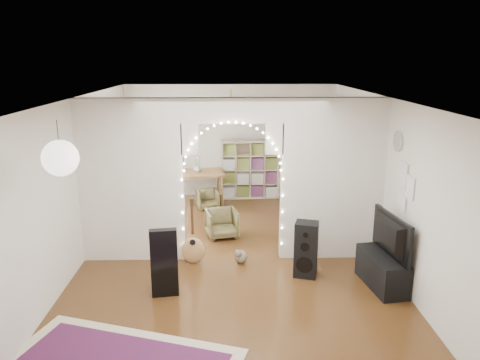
{
  "coord_description": "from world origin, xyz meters",
  "views": [
    {
      "loc": [
        -0.07,
        -7.43,
        3.32
      ],
      "look_at": [
        0.13,
        0.3,
        1.28
      ],
      "focal_mm": 35.0,
      "sensor_mm": 36.0,
      "label": 1
    }
  ],
  "objects_px": {
    "media_console": "(382,271)",
    "bookcase": "(250,169)",
    "acoustic_guitar": "(193,240)",
    "dining_chair_left": "(222,223)",
    "dining_chair_right": "(208,199)",
    "floor_speaker": "(306,249)",
    "dining_table": "(198,175)"
  },
  "relations": [
    {
      "from": "dining_chair_right",
      "to": "dining_table",
      "type": "bearing_deg",
      "value": 106.88
    },
    {
      "from": "acoustic_guitar",
      "to": "dining_chair_left",
      "type": "height_order",
      "value": "acoustic_guitar"
    },
    {
      "from": "dining_chair_left",
      "to": "dining_table",
      "type": "bearing_deg",
      "value": 91.81
    },
    {
      "from": "acoustic_guitar",
      "to": "dining_table",
      "type": "xyz_separation_m",
      "value": [
        -0.11,
        3.29,
        0.27
      ]
    },
    {
      "from": "floor_speaker",
      "to": "dining_chair_right",
      "type": "bearing_deg",
      "value": 131.94
    },
    {
      "from": "dining_table",
      "to": "dining_chair_left",
      "type": "relative_size",
      "value": 2.28
    },
    {
      "from": "media_console",
      "to": "dining_chair_right",
      "type": "relative_size",
      "value": 2.1
    },
    {
      "from": "dining_table",
      "to": "dining_chair_left",
      "type": "distance_m",
      "value": 2.23
    },
    {
      "from": "floor_speaker",
      "to": "acoustic_guitar",
      "type": "bearing_deg",
      "value": -179.85
    },
    {
      "from": "media_console",
      "to": "bookcase",
      "type": "xyz_separation_m",
      "value": [
        -1.74,
        4.63,
        0.45
      ]
    },
    {
      "from": "media_console",
      "to": "dining_chair_right",
      "type": "height_order",
      "value": "media_console"
    },
    {
      "from": "acoustic_guitar",
      "to": "dining_chair_right",
      "type": "distance_m",
      "value": 2.9
    },
    {
      "from": "acoustic_guitar",
      "to": "media_console",
      "type": "distance_m",
      "value": 3.0
    },
    {
      "from": "dining_chair_left",
      "to": "media_console",
      "type": "bearing_deg",
      "value": -54.36
    },
    {
      "from": "dining_table",
      "to": "floor_speaker",
      "type": "bearing_deg",
      "value": -73.06
    },
    {
      "from": "floor_speaker",
      "to": "dining_chair_right",
      "type": "distance_m",
      "value": 3.79
    },
    {
      "from": "floor_speaker",
      "to": "dining_chair_right",
      "type": "xyz_separation_m",
      "value": [
        -1.66,
        3.4,
        -0.22
      ]
    },
    {
      "from": "floor_speaker",
      "to": "dining_table",
      "type": "bearing_deg",
      "value": 132.49
    },
    {
      "from": "media_console",
      "to": "bookcase",
      "type": "height_order",
      "value": "bookcase"
    },
    {
      "from": "bookcase",
      "to": "acoustic_guitar",
      "type": "bearing_deg",
      "value": -109.07
    },
    {
      "from": "media_console",
      "to": "bookcase",
      "type": "distance_m",
      "value": 4.97
    },
    {
      "from": "acoustic_guitar",
      "to": "floor_speaker",
      "type": "xyz_separation_m",
      "value": [
        1.78,
        -0.5,
        0.03
      ]
    },
    {
      "from": "bookcase",
      "to": "dining_table",
      "type": "distance_m",
      "value": 1.32
    },
    {
      "from": "bookcase",
      "to": "dining_chair_right",
      "type": "distance_m",
      "value": 1.4
    },
    {
      "from": "acoustic_guitar",
      "to": "floor_speaker",
      "type": "height_order",
      "value": "acoustic_guitar"
    },
    {
      "from": "acoustic_guitar",
      "to": "dining_table",
      "type": "bearing_deg",
      "value": 89.53
    },
    {
      "from": "acoustic_guitar",
      "to": "floor_speaker",
      "type": "bearing_deg",
      "value": -18.23
    },
    {
      "from": "acoustic_guitar",
      "to": "media_console",
      "type": "xyz_separation_m",
      "value": [
        2.86,
        -0.88,
        -0.16
      ]
    },
    {
      "from": "acoustic_guitar",
      "to": "bookcase",
      "type": "distance_m",
      "value": 3.92
    },
    {
      "from": "acoustic_guitar",
      "to": "dining_chair_left",
      "type": "distance_m",
      "value": 1.28
    },
    {
      "from": "dining_chair_left",
      "to": "dining_chair_right",
      "type": "bearing_deg",
      "value": 87.71
    },
    {
      "from": "dining_chair_left",
      "to": "dining_chair_right",
      "type": "relative_size",
      "value": 1.21
    }
  ]
}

